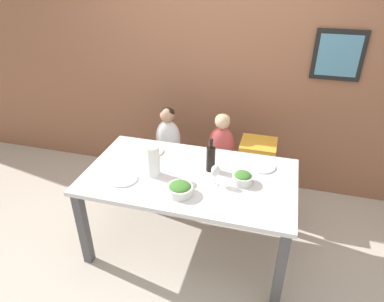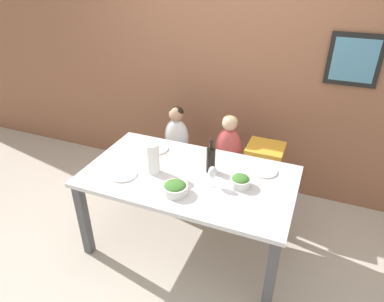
{
  "view_description": "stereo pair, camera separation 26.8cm",
  "coord_description": "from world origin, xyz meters",
  "px_view_note": "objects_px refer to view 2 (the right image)",
  "views": [
    {
      "loc": [
        0.62,
        -2.17,
        2.27
      ],
      "look_at": [
        0.0,
        0.07,
        0.93
      ],
      "focal_mm": 32.0,
      "sensor_mm": 36.0,
      "label": 1
    },
    {
      "loc": [
        0.88,
        -2.08,
        2.27
      ],
      "look_at": [
        0.0,
        0.07,
        0.93
      ],
      "focal_mm": 32.0,
      "sensor_mm": 36.0,
      "label": 2
    }
  ],
  "objects_px": {
    "chair_far_center": "(227,171)",
    "person_child_center": "(229,142)",
    "salad_bowl_small": "(240,181)",
    "chair_far_left": "(177,160)",
    "wine_glass_near": "(212,173)",
    "dinner_plate_back_right": "(264,171)",
    "dinner_plate_front_left": "(123,175)",
    "person_child_left": "(177,132)",
    "paper_towel_roll": "(153,159)",
    "wine_bottle": "(211,159)",
    "dinner_plate_back_left": "(156,149)",
    "salad_bowl_large": "(175,188)",
    "chair_right_highchair": "(264,162)"
  },
  "relations": [
    {
      "from": "person_child_left",
      "to": "salad_bowl_small",
      "type": "bearing_deg",
      "value": -39.74
    },
    {
      "from": "wine_bottle",
      "to": "dinner_plate_back_right",
      "type": "height_order",
      "value": "wine_bottle"
    },
    {
      "from": "paper_towel_roll",
      "to": "wine_glass_near",
      "type": "bearing_deg",
      "value": 0.53
    },
    {
      "from": "person_child_left",
      "to": "chair_far_left",
      "type": "bearing_deg",
      "value": -90.0
    },
    {
      "from": "wine_glass_near",
      "to": "person_child_left",
      "type": "bearing_deg",
      "value": 129.78
    },
    {
      "from": "chair_right_highchair",
      "to": "salad_bowl_large",
      "type": "bearing_deg",
      "value": -116.37
    },
    {
      "from": "salad_bowl_large",
      "to": "chair_right_highchair",
      "type": "bearing_deg",
      "value": 63.63
    },
    {
      "from": "chair_far_center",
      "to": "chair_far_left",
      "type": "bearing_deg",
      "value": 180.0
    },
    {
      "from": "chair_far_center",
      "to": "person_child_center",
      "type": "xyz_separation_m",
      "value": [
        0.0,
        0.0,
        0.33
      ]
    },
    {
      "from": "person_child_center",
      "to": "dinner_plate_back_left",
      "type": "relative_size",
      "value": 2.38
    },
    {
      "from": "dinner_plate_back_right",
      "to": "paper_towel_roll",
      "type": "bearing_deg",
      "value": -157.11
    },
    {
      "from": "dinner_plate_back_left",
      "to": "dinner_plate_back_right",
      "type": "relative_size",
      "value": 1.0
    },
    {
      "from": "person_child_center",
      "to": "salad_bowl_small",
      "type": "relative_size",
      "value": 3.34
    },
    {
      "from": "wine_bottle",
      "to": "dinner_plate_back_left",
      "type": "xyz_separation_m",
      "value": [
        -0.57,
        0.15,
        -0.11
      ]
    },
    {
      "from": "dinner_plate_back_right",
      "to": "dinner_plate_front_left",
      "type": "bearing_deg",
      "value": -155.08
    },
    {
      "from": "wine_glass_near",
      "to": "salad_bowl_small",
      "type": "xyz_separation_m",
      "value": [
        0.2,
        0.07,
        -0.07
      ]
    },
    {
      "from": "salad_bowl_large",
      "to": "dinner_plate_front_left",
      "type": "xyz_separation_m",
      "value": [
        -0.48,
        0.05,
        -0.04
      ]
    },
    {
      "from": "paper_towel_roll",
      "to": "wine_glass_near",
      "type": "distance_m",
      "value": 0.49
    },
    {
      "from": "chair_far_left",
      "to": "salad_bowl_large",
      "type": "relative_size",
      "value": 2.43
    },
    {
      "from": "person_child_left",
      "to": "dinner_plate_back_left",
      "type": "xyz_separation_m",
      "value": [
        -0.0,
        -0.45,
        0.04
      ]
    },
    {
      "from": "chair_right_highchair",
      "to": "salad_bowl_large",
      "type": "height_order",
      "value": "salad_bowl_large"
    },
    {
      "from": "chair_far_center",
      "to": "chair_right_highchair",
      "type": "xyz_separation_m",
      "value": [
        0.36,
        0.0,
        0.18
      ]
    },
    {
      "from": "person_child_center",
      "to": "salad_bowl_large",
      "type": "xyz_separation_m",
      "value": [
        -0.12,
        -0.97,
        0.08
      ]
    },
    {
      "from": "chair_far_left",
      "to": "chair_far_center",
      "type": "bearing_deg",
      "value": 0.0
    },
    {
      "from": "chair_far_left",
      "to": "salad_bowl_large",
      "type": "xyz_separation_m",
      "value": [
        0.42,
        -0.96,
        0.41
      ]
    },
    {
      "from": "wine_glass_near",
      "to": "salad_bowl_large",
      "type": "distance_m",
      "value": 0.3
    },
    {
      "from": "chair_far_center",
      "to": "dinner_plate_front_left",
      "type": "bearing_deg",
      "value": -123.29
    },
    {
      "from": "dinner_plate_back_left",
      "to": "dinner_plate_back_right",
      "type": "height_order",
      "value": "same"
    },
    {
      "from": "chair_far_center",
      "to": "salad_bowl_small",
      "type": "height_order",
      "value": "salad_bowl_small"
    },
    {
      "from": "paper_towel_roll",
      "to": "dinner_plate_back_right",
      "type": "xyz_separation_m",
      "value": [
        0.82,
        0.34,
        -0.12
      ]
    },
    {
      "from": "chair_far_left",
      "to": "salad_bowl_large",
      "type": "bearing_deg",
      "value": -66.28
    },
    {
      "from": "chair_right_highchair",
      "to": "salad_bowl_small",
      "type": "distance_m",
      "value": 0.74
    },
    {
      "from": "person_child_center",
      "to": "salad_bowl_large",
      "type": "relative_size",
      "value": 2.74
    },
    {
      "from": "paper_towel_roll",
      "to": "salad_bowl_large",
      "type": "xyz_separation_m",
      "value": [
        0.27,
        -0.18,
        -0.08
      ]
    },
    {
      "from": "wine_glass_near",
      "to": "dinner_plate_back_right",
      "type": "height_order",
      "value": "wine_glass_near"
    },
    {
      "from": "person_child_left",
      "to": "paper_towel_roll",
      "type": "distance_m",
      "value": 0.81
    },
    {
      "from": "salad_bowl_small",
      "to": "dinner_plate_front_left",
      "type": "relative_size",
      "value": 0.71
    },
    {
      "from": "paper_towel_roll",
      "to": "dinner_plate_front_left",
      "type": "distance_m",
      "value": 0.27
    },
    {
      "from": "person_child_left",
      "to": "wine_glass_near",
      "type": "height_order",
      "value": "person_child_left"
    },
    {
      "from": "wine_bottle",
      "to": "dinner_plate_back_right",
      "type": "xyz_separation_m",
      "value": [
        0.4,
        0.16,
        -0.11
      ]
    },
    {
      "from": "chair_far_left",
      "to": "dinner_plate_front_left",
      "type": "xyz_separation_m",
      "value": [
        -0.05,
        -0.91,
        0.37
      ]
    },
    {
      "from": "dinner_plate_front_left",
      "to": "chair_far_center",
      "type": "bearing_deg",
      "value": 56.71
    },
    {
      "from": "paper_towel_roll",
      "to": "salad_bowl_small",
      "type": "bearing_deg",
      "value": 6.53
    },
    {
      "from": "salad_bowl_small",
      "to": "dinner_plate_back_right",
      "type": "distance_m",
      "value": 0.3
    },
    {
      "from": "dinner_plate_front_left",
      "to": "person_child_center",
      "type": "bearing_deg",
      "value": 56.73
    },
    {
      "from": "wine_bottle",
      "to": "dinner_plate_front_left",
      "type": "relative_size",
      "value": 1.3
    },
    {
      "from": "person_child_left",
      "to": "wine_bottle",
      "type": "relative_size",
      "value": 1.83
    },
    {
      "from": "chair_far_left",
      "to": "wine_glass_near",
      "type": "relative_size",
      "value": 2.73
    },
    {
      "from": "chair_far_left",
      "to": "dinner_plate_back_left",
      "type": "bearing_deg",
      "value": -90.1
    },
    {
      "from": "person_child_left",
      "to": "paper_towel_roll",
      "type": "xyz_separation_m",
      "value": [
        0.15,
        -0.78,
        0.16
      ]
    }
  ]
}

